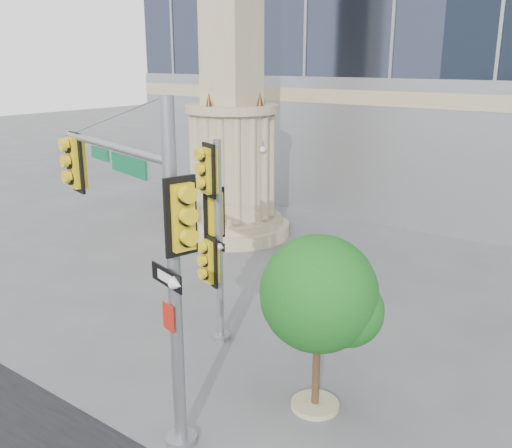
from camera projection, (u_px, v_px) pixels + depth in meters
The scene contains 5 objects.
ground at pixel (185, 382), 12.34m from camera, with size 120.00×120.00×0.00m, color #545456.
monument at pixel (232, 93), 21.18m from camera, with size 4.40×4.40×16.60m.
main_signal_pole at pixel (141, 227), 10.19m from camera, with size 4.70×1.65×6.19m.
secondary_signal_pole at pixel (213, 226), 13.45m from camera, with size 0.85×0.82×4.98m.
street_tree at pixel (321, 299), 10.78m from camera, with size 2.31×2.25×3.60m.
Camera 1 is at (7.79, -7.77, 6.72)m, focal length 40.00 mm.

